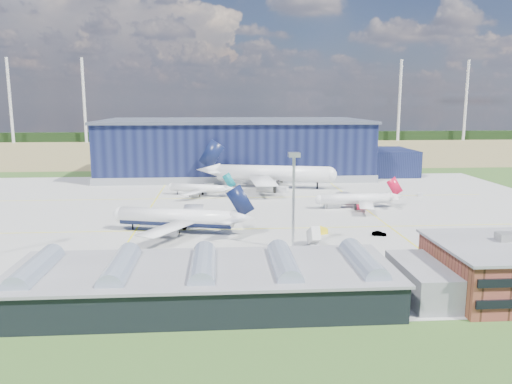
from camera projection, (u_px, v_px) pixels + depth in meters
The scene contains 21 objects.
ground at pixel (244, 221), 146.39m from camera, with size 600.00×600.00×0.00m, color #31541F.
apron at pixel (243, 213), 156.20m from camera, with size 220.00×160.00×0.08m.
farmland at pixel (230, 149), 362.27m from camera, with size 600.00×220.00×0.01m, color #907C4E.
treeline at pixel (228, 136), 440.05m from camera, with size 600.00×8.00×8.00m, color black.
hangar at pixel (241, 150), 237.53m from camera, with size 145.00×62.00×26.10m.
glass_concourse at pixel (224, 282), 86.40m from camera, with size 78.00×23.00×8.60m.
light_mast_center at pixel (294, 185), 114.88m from camera, with size 2.60×2.60×23.00m.
airliner_navy at pixel (176, 208), 132.13m from camera, with size 39.94×39.07×13.02m, color white, non-canonical shape.
airliner_red at pixel (355, 193), 162.37m from camera, with size 30.14×29.48×9.83m, color white, non-canonical shape.
airliner_widebody at pixel (273, 165), 199.38m from camera, with size 57.27×56.02×18.67m, color white, non-canonical shape.
airliner_regional at pixel (198, 184), 183.79m from camera, with size 27.25×26.66×8.89m, color white, non-canonical shape.
gse_tug_a at pixel (321, 230), 132.21m from camera, with size 2.23×3.65×1.52m, color yellow.
gse_tug_b at pixel (222, 272), 100.66m from camera, with size 1.88×2.82×1.22m, color yellow.
gse_van_a at pixel (332, 205), 163.27m from camera, with size 2.29×5.25×2.29m, color silver.
gse_cart_a at pixel (420, 195), 183.66m from camera, with size 1.86×2.79×1.21m, color silver.
gse_van_b at pixel (281, 190), 191.00m from camera, with size 2.35×5.13×2.35m, color silver.
gse_tug_c at pixel (391, 196), 181.52m from camera, with size 1.82×2.91×1.27m, color yellow.
gse_van_c at pixel (505, 232), 128.95m from camera, with size 2.19×4.57×2.19m, color silver.
airstair at pixel (313, 240), 119.94m from camera, with size 2.11×5.28×3.38m, color silver.
car_a at pixel (321, 250), 115.81m from camera, with size 1.25×3.10×1.06m, color #99999E.
car_b at pixel (379, 234), 129.52m from camera, with size 1.30×3.73×1.23m, color #99999E.
Camera 1 is at (-6.75, -142.39, 34.52)m, focal length 35.00 mm.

